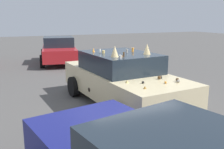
# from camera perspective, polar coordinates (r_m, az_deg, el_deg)

# --- Properties ---
(ground_plane) EXTENTS (60.00, 60.00, 0.00)m
(ground_plane) POSITION_cam_1_polar(r_m,az_deg,el_deg) (7.34, 2.15, -6.66)
(ground_plane) COLOR #514F4C
(art_car_decorated) EXTENTS (4.61, 2.28, 1.75)m
(art_car_decorated) POSITION_cam_1_polar(r_m,az_deg,el_deg) (7.15, 2.10, -0.98)
(art_car_decorated) COLOR beige
(art_car_decorated) RESTS_ON ground
(parked_sedan_far_left) EXTENTS (4.15, 2.49, 1.41)m
(parked_sedan_far_left) POSITION_cam_1_polar(r_m,az_deg,el_deg) (14.18, -11.79, 5.37)
(parked_sedan_far_left) COLOR red
(parked_sedan_far_left) RESTS_ON ground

